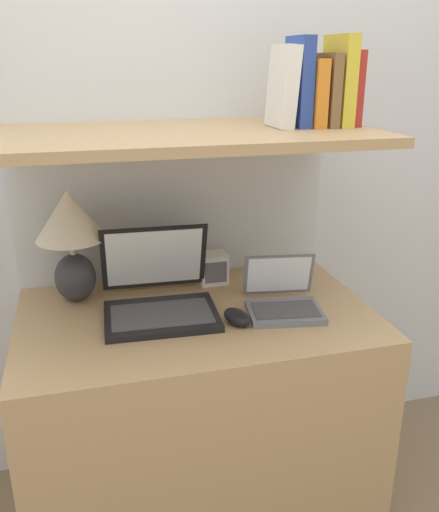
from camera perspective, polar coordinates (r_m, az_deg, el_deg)
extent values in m
cube|color=silver|center=(1.88, -5.24, 11.53)|extent=(6.00, 0.05, 2.40)
cube|color=tan|center=(1.84, -2.24, -16.58)|extent=(1.06, 0.65, 0.75)
cube|color=silver|center=(2.01, -4.51, -4.96)|extent=(1.06, 0.04, 1.26)
cube|color=tan|center=(1.56, -3.29, 12.58)|extent=(1.06, 0.59, 0.03)
ellipsoid|color=#2D2D33|center=(1.76, -14.94, -2.18)|extent=(0.13, 0.13, 0.15)
cylinder|color=tan|center=(1.73, -15.24, 0.94)|extent=(0.02, 0.02, 0.05)
cone|color=beige|center=(1.70, -15.55, 4.21)|extent=(0.21, 0.21, 0.15)
cube|color=black|center=(1.61, -6.14, -6.31)|extent=(0.34, 0.26, 0.02)
cube|color=#47474C|center=(1.60, -6.12, -6.10)|extent=(0.30, 0.18, 0.00)
cube|color=black|center=(1.72, -6.89, -0.19)|extent=(0.33, 0.11, 0.23)
cube|color=white|center=(1.72, -6.88, -0.19)|extent=(0.30, 0.09, 0.20)
cube|color=slate|center=(1.64, 6.88, -5.88)|extent=(0.24, 0.20, 0.02)
cube|color=#47474C|center=(1.63, 6.95, -5.62)|extent=(0.21, 0.14, 0.00)
cube|color=slate|center=(1.70, 6.21, -1.94)|extent=(0.22, 0.08, 0.14)
cube|color=white|center=(1.70, 6.25, -1.96)|extent=(0.20, 0.07, 0.12)
ellipsoid|color=black|center=(1.58, 1.85, -6.43)|extent=(0.09, 0.12, 0.04)
cube|color=white|center=(1.85, -0.72, -1.27)|extent=(0.09, 0.09, 0.10)
cube|color=#59595B|center=(1.81, -0.38, -1.76)|extent=(0.07, 0.00, 0.07)
cube|color=#A82823|center=(1.72, 13.51, 16.79)|extent=(0.02, 0.14, 0.21)
cube|color=gold|center=(1.70, 12.46, 17.56)|extent=(0.04, 0.16, 0.26)
cube|color=brown|center=(1.68, 11.03, 16.77)|extent=(0.03, 0.17, 0.20)
cube|color=orange|center=(1.67, 9.66, 16.56)|extent=(0.04, 0.16, 0.19)
cube|color=#284293|center=(1.65, 8.36, 17.64)|extent=(0.04, 0.14, 0.25)
cube|color=silver|center=(1.63, 6.67, 17.27)|extent=(0.06, 0.14, 0.23)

